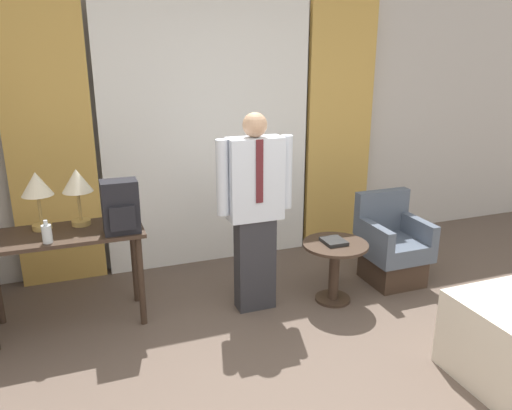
{
  "coord_description": "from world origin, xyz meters",
  "views": [
    {
      "loc": [
        -1.24,
        -1.93,
        2.09
      ],
      "look_at": [
        0.02,
        1.47,
        0.95
      ],
      "focal_mm": 35.0,
      "sensor_mm": 36.0,
      "label": 1
    }
  ],
  "objects_px": {
    "table_lamp_right": "(77,184)",
    "person": "(255,207)",
    "bottle_by_lamp": "(47,233)",
    "book": "(334,241)",
    "armchair": "(391,248)",
    "backpack": "(121,207)",
    "side_table": "(335,262)",
    "desk": "(64,248)",
    "table_lamp_left": "(37,188)"
  },
  "relations": [
    {
      "from": "table_lamp_right",
      "to": "person",
      "type": "height_order",
      "value": "person"
    },
    {
      "from": "bottle_by_lamp",
      "to": "book",
      "type": "distance_m",
      "value": 2.24
    },
    {
      "from": "person",
      "to": "armchair",
      "type": "bearing_deg",
      "value": 1.58
    },
    {
      "from": "bottle_by_lamp",
      "to": "table_lamp_right",
      "type": "bearing_deg",
      "value": 52.55
    },
    {
      "from": "backpack",
      "to": "bottle_by_lamp",
      "type": "bearing_deg",
      "value": -176.31
    },
    {
      "from": "table_lamp_right",
      "to": "book",
      "type": "height_order",
      "value": "table_lamp_right"
    },
    {
      "from": "backpack",
      "to": "armchair",
      "type": "height_order",
      "value": "backpack"
    },
    {
      "from": "side_table",
      "to": "book",
      "type": "relative_size",
      "value": 2.71
    },
    {
      "from": "person",
      "to": "side_table",
      "type": "bearing_deg",
      "value": -10.97
    },
    {
      "from": "desk",
      "to": "book",
      "type": "bearing_deg",
      "value": -9.98
    },
    {
      "from": "table_lamp_right",
      "to": "backpack",
      "type": "distance_m",
      "value": 0.42
    },
    {
      "from": "armchair",
      "to": "bottle_by_lamp",
      "type": "bearing_deg",
      "value": 179.34
    },
    {
      "from": "side_table",
      "to": "book",
      "type": "distance_m",
      "value": 0.19
    },
    {
      "from": "person",
      "to": "armchair",
      "type": "relative_size",
      "value": 1.98
    },
    {
      "from": "table_lamp_left",
      "to": "desk",
      "type": "bearing_deg",
      "value": -41.85
    },
    {
      "from": "table_lamp_right",
      "to": "table_lamp_left",
      "type": "bearing_deg",
      "value": 180.0
    },
    {
      "from": "desk",
      "to": "book",
      "type": "distance_m",
      "value": 2.15
    },
    {
      "from": "table_lamp_right",
      "to": "side_table",
      "type": "distance_m",
      "value": 2.18
    },
    {
      "from": "backpack",
      "to": "side_table",
      "type": "relative_size",
      "value": 0.72
    },
    {
      "from": "backpack",
      "to": "table_lamp_left",
      "type": "bearing_deg",
      "value": 154.14
    },
    {
      "from": "table_lamp_left",
      "to": "armchair",
      "type": "xyz_separation_m",
      "value": [
        2.96,
        -0.34,
        -0.78
      ]
    },
    {
      "from": "book",
      "to": "table_lamp_right",
      "type": "bearing_deg",
      "value": 165.79
    },
    {
      "from": "person",
      "to": "book",
      "type": "distance_m",
      "value": 0.75
    },
    {
      "from": "table_lamp_left",
      "to": "bottle_by_lamp",
      "type": "distance_m",
      "value": 0.41
    },
    {
      "from": "table_lamp_left",
      "to": "person",
      "type": "height_order",
      "value": "person"
    },
    {
      "from": "desk",
      "to": "backpack",
      "type": "relative_size",
      "value": 2.94
    },
    {
      "from": "table_lamp_left",
      "to": "table_lamp_right",
      "type": "relative_size",
      "value": 1.0
    },
    {
      "from": "table_lamp_right",
      "to": "backpack",
      "type": "xyz_separation_m",
      "value": [
        0.28,
        -0.28,
        -0.13
      ]
    },
    {
      "from": "armchair",
      "to": "backpack",
      "type": "bearing_deg",
      "value": 178.4
    },
    {
      "from": "desk",
      "to": "side_table",
      "type": "xyz_separation_m",
      "value": [
        2.12,
        -0.38,
        -0.29
      ]
    },
    {
      "from": "armchair",
      "to": "desk",
      "type": "bearing_deg",
      "value": 175.63
    },
    {
      "from": "table_lamp_right",
      "to": "armchair",
      "type": "distance_m",
      "value": 2.81
    },
    {
      "from": "person",
      "to": "armchair",
      "type": "xyz_separation_m",
      "value": [
        1.36,
        0.04,
        -0.57
      ]
    },
    {
      "from": "table_lamp_right",
      "to": "armchair",
      "type": "xyz_separation_m",
      "value": [
        2.67,
        -0.34,
        -0.78
      ]
    },
    {
      "from": "table_lamp_left",
      "to": "bottle_by_lamp",
      "type": "relative_size",
      "value": 2.68
    },
    {
      "from": "table_lamp_left",
      "to": "backpack",
      "type": "height_order",
      "value": "table_lamp_left"
    },
    {
      "from": "bottle_by_lamp",
      "to": "armchair",
      "type": "relative_size",
      "value": 0.2
    },
    {
      "from": "table_lamp_left",
      "to": "person",
      "type": "bearing_deg",
      "value": -13.41
    },
    {
      "from": "bottle_by_lamp",
      "to": "side_table",
      "type": "bearing_deg",
      "value": -5.18
    },
    {
      "from": "side_table",
      "to": "book",
      "type": "height_order",
      "value": "book"
    },
    {
      "from": "table_lamp_right",
      "to": "person",
      "type": "distance_m",
      "value": 1.38
    },
    {
      "from": "table_lamp_right",
      "to": "side_table",
      "type": "height_order",
      "value": "table_lamp_right"
    },
    {
      "from": "table_lamp_right",
      "to": "desk",
      "type": "bearing_deg",
      "value": -138.15
    },
    {
      "from": "desk",
      "to": "table_lamp_right",
      "type": "height_order",
      "value": "table_lamp_right"
    },
    {
      "from": "backpack",
      "to": "person",
      "type": "distance_m",
      "value": 1.03
    },
    {
      "from": "bottle_by_lamp",
      "to": "backpack",
      "type": "height_order",
      "value": "backpack"
    },
    {
      "from": "bottle_by_lamp",
      "to": "side_table",
      "type": "xyz_separation_m",
      "value": [
        2.22,
        -0.2,
        -0.48
      ]
    },
    {
      "from": "table_lamp_right",
      "to": "book",
      "type": "xyz_separation_m",
      "value": [
        1.97,
        -0.5,
        -0.56
      ]
    },
    {
      "from": "backpack",
      "to": "person",
      "type": "height_order",
      "value": "person"
    },
    {
      "from": "table_lamp_left",
      "to": "bottle_by_lamp",
      "type": "bearing_deg",
      "value": -81.35
    }
  ]
}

